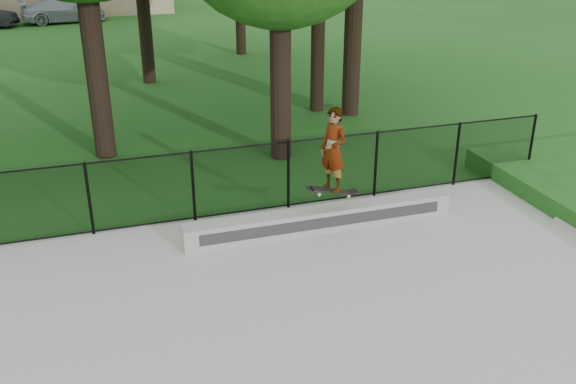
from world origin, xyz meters
TOP-DOWN VIEW (x-y plane):
  - grind_ledge at (2.29, 4.70)m, footprint 5.47×0.40m
  - car_c at (-2.48, 33.53)m, footprint 4.44×2.46m
  - skater_airborne at (2.41, 4.46)m, footprint 0.82×0.69m
  - chainlink_fence at (0.00, 5.90)m, footprint 16.06×0.06m

SIDE VIEW (x-z plane):
  - grind_ledge at x=2.29m, z-range 0.06..0.51m
  - car_c at x=-2.48m, z-range 0.00..1.33m
  - chainlink_fence at x=0.00m, z-range 0.06..1.56m
  - skater_airborne at x=2.41m, z-range 0.88..2.67m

